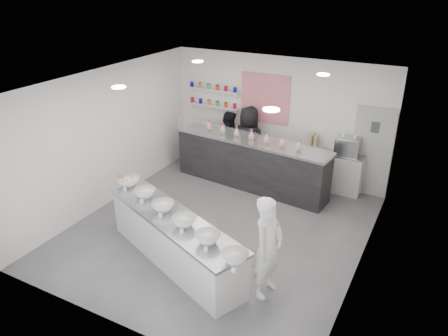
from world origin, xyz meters
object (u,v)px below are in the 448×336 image
Objects in this scene: espresso_ledge at (334,172)px; staff_left at (228,142)px; espresso_machine at (348,147)px; woman_prep at (268,247)px; prep_counter at (175,240)px; back_bar at (251,163)px; staff_right at (248,142)px.

espresso_ledge is 0.80× the size of staff_left.
espresso_machine is 0.33× the size of staff_left.
espresso_machine is 0.31× the size of woman_prep.
espresso_machine is at bearing 86.76° from prep_counter.
back_bar is 1.06m from staff_left.
back_bar is at bearing 119.30° from staff_right.
prep_counter is 0.85× the size of back_bar.
back_bar is 3.02× the size of espresso_ledge.
woman_prep is at bearing -55.18° from back_bar.
woman_prep is at bearing 124.52° from staff_left.
prep_counter is 2.56× the size of espresso_ledge.
staff_right is (-2.39, -0.18, -0.26)m from espresso_machine.
espresso_machine reaches higher than espresso_ledge.
back_bar is at bearing 148.01° from staff_left.
espresso_machine is 0.30× the size of staff_right.
woman_prep is (-0.22, -4.09, -0.29)m from espresso_machine.
espresso_machine is (1.98, 4.09, 0.71)m from prep_counter.
woman_prep reaches higher than prep_counter.
staff_right is at bearing 36.17° from woman_prep.
back_bar is (-0.09, 3.37, 0.15)m from prep_counter.
woman_prep is 1.07× the size of staff_left.
staff_left is at bearing 42.16° from woman_prep.
prep_counter is at bearing 94.97° from staff_right.
back_bar is at bearing -158.29° from espresso_ledge.
staff_left is (-0.89, 0.55, 0.21)m from back_bar.
staff_right reaches higher than back_bar.
woman_prep reaches higher than back_bar.
staff_left is (-0.97, 3.91, 0.36)m from prep_counter.
staff_left is at bearing 126.58° from prep_counter.
staff_right reaches higher than prep_counter.
back_bar is 3.85m from woman_prep.
espresso_machine reaches higher than prep_counter.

